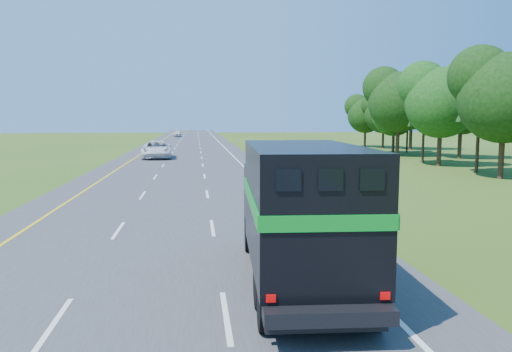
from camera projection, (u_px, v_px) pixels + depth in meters
The scene contains 7 objects.
road at pixel (186, 156), 58.10m from camera, with size 15.00×260.00×0.04m, color #38383A.
lane_markings at pixel (186, 156), 58.10m from camera, with size 11.15×260.00×0.01m.
tree_wall_right at pixel (500, 99), 40.79m from camera, with size 16.00×100.00×12.00m, color #0F350E, non-canonical shape.
horse_truck at pixel (299, 210), 12.91m from camera, with size 3.04×8.45×3.69m.
white_suv at pixel (157, 149), 54.63m from camera, with size 3.17×6.87×1.91m, color silver.
far_car at pixel (178, 134), 118.35m from camera, with size 1.77×4.41×1.50m, color silver.
delineator at pixel (367, 199), 23.66m from camera, with size 0.08×0.05×1.03m.
Camera 1 is at (1.22, -8.56, 4.37)m, focal length 35.00 mm.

